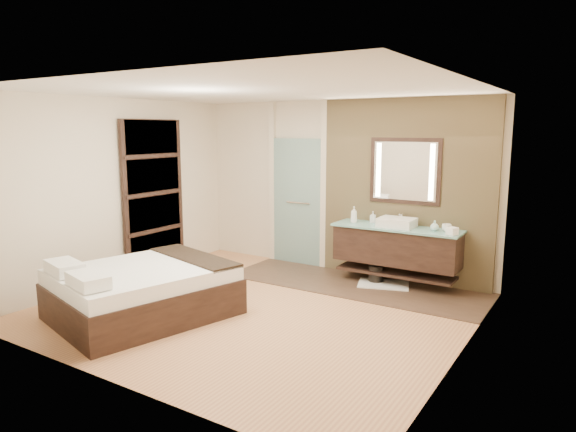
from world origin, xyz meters
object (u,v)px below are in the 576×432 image
Objects in this scene: waste_bin at (376,274)px; vanity at (396,246)px; bed at (142,291)px; mirror_unit at (405,171)px.

vanity is at bearing 13.92° from waste_bin.
bed is at bearing -123.89° from waste_bin.
mirror_unit reaches higher than waste_bin.
waste_bin is at bearing -131.84° from mirror_unit.
bed is 8.65× the size of waste_bin.
bed is at bearing -124.75° from mirror_unit.
vanity is 0.81× the size of bed.
waste_bin is (-0.27, -0.31, -1.52)m from mirror_unit.
vanity is 0.53m from waste_bin.
waste_bin is at bearing 71.13° from bed.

